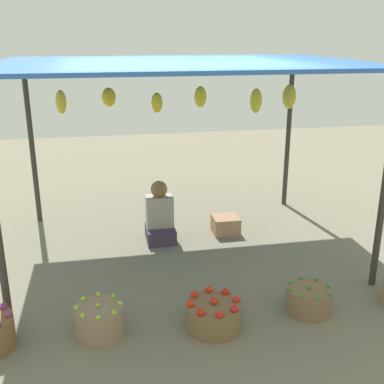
{
  "coord_description": "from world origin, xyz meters",
  "views": [
    {
      "loc": [
        -0.88,
        -5.27,
        2.53
      ],
      "look_at": [
        0.0,
        -0.67,
        0.95
      ],
      "focal_mm": 44.3,
      "sensor_mm": 36.0,
      "label": 1
    }
  ],
  "objects_px": {
    "vendor_person": "(160,218)",
    "wooden_crate_near_vendor": "(226,225)",
    "basket_green_chilies": "(308,300)",
    "basket_red_tomatoes": "(213,315)",
    "basket_limes": "(99,320)"
  },
  "relations": [
    {
      "from": "basket_red_tomatoes",
      "to": "basket_green_chilies",
      "type": "distance_m",
      "value": 0.96
    },
    {
      "from": "vendor_person",
      "to": "basket_red_tomatoes",
      "type": "height_order",
      "value": "vendor_person"
    },
    {
      "from": "basket_red_tomatoes",
      "to": "wooden_crate_near_vendor",
      "type": "bearing_deg",
      "value": 72.4
    },
    {
      "from": "vendor_person",
      "to": "basket_red_tomatoes",
      "type": "xyz_separation_m",
      "value": [
        0.23,
        -2.01,
        -0.17
      ]
    },
    {
      "from": "basket_limes",
      "to": "wooden_crate_near_vendor",
      "type": "relative_size",
      "value": 1.25
    },
    {
      "from": "vendor_person",
      "to": "wooden_crate_near_vendor",
      "type": "height_order",
      "value": "vendor_person"
    },
    {
      "from": "basket_limes",
      "to": "wooden_crate_near_vendor",
      "type": "bearing_deg",
      "value": 49.83
    },
    {
      "from": "wooden_crate_near_vendor",
      "to": "basket_green_chilies",
      "type": "bearing_deg",
      "value": -81.37
    },
    {
      "from": "vendor_person",
      "to": "basket_green_chilies",
      "type": "xyz_separation_m",
      "value": [
        1.18,
        -1.92,
        -0.18
      ]
    },
    {
      "from": "vendor_person",
      "to": "basket_red_tomatoes",
      "type": "bearing_deg",
      "value": -83.53
    },
    {
      "from": "vendor_person",
      "to": "basket_green_chilies",
      "type": "distance_m",
      "value": 2.26
    },
    {
      "from": "basket_limes",
      "to": "wooden_crate_near_vendor",
      "type": "xyz_separation_m",
      "value": [
        1.66,
        1.97,
        -0.03
      ]
    },
    {
      "from": "basket_green_chilies",
      "to": "wooden_crate_near_vendor",
      "type": "xyz_separation_m",
      "value": [
        -0.3,
        1.97,
        -0.01
      ]
    },
    {
      "from": "basket_limes",
      "to": "wooden_crate_near_vendor",
      "type": "distance_m",
      "value": 2.57
    },
    {
      "from": "basket_red_tomatoes",
      "to": "basket_green_chilies",
      "type": "bearing_deg",
      "value": 5.48
    }
  ]
}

